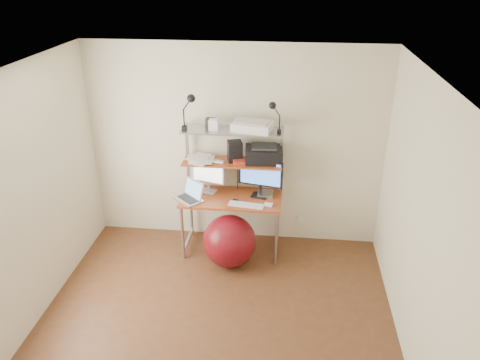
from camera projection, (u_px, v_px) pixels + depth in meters
The scene contains 20 objects.
room at pixel (210, 221), 4.09m from camera, with size 3.60×3.60×3.60m.
computer_desk at pixel (232, 179), 5.57m from camera, with size 1.20×0.60×1.57m.
wall_outlet at pixel (300, 218), 6.02m from camera, with size 0.08×0.01×0.12m, color silver.
monitor_silver at pixel (208, 173), 5.64m from camera, with size 0.41×0.19×0.47m.
monitor_black at pixel (260, 175), 5.53m from camera, with size 0.54×0.19×0.54m.
laptop at pixel (191, 195), 5.54m from camera, with size 0.42×0.42×0.29m.
keyboard at pixel (246, 205), 5.42m from camera, with size 0.41×0.12×0.01m, color silver.
mouse at pixel (268, 205), 5.41m from camera, with size 0.10×0.06×0.03m, color silver.
mac_mini at pixel (266, 194), 5.64m from camera, with size 0.19×0.19×0.04m, color silver.
phone at pixel (234, 202), 5.49m from camera, with size 0.06×0.12×0.01m, color black.
printer at pixel (264, 154), 5.49m from camera, with size 0.45×0.33×0.21m.
nas_cube at pixel (235, 151), 5.51m from camera, with size 0.16×0.16×0.24m, color black.
red_box at pixel (242, 162), 5.46m from camera, with size 0.19×0.13×0.05m, color red.
scanner at pixel (252, 126), 5.31m from camera, with size 0.49×0.37×0.12m.
box_white at pixel (214, 125), 5.32m from camera, with size 0.11×0.09×0.13m, color silver.
box_grey at pixel (210, 123), 5.42m from camera, with size 0.10×0.10×0.10m, color #2A2B2D.
clip_lamp_left at pixel (190, 104), 5.19m from camera, with size 0.17×0.09×0.43m.
clip_lamp_right at pixel (274, 111), 5.12m from camera, with size 0.15×0.08×0.37m.
exercise_ball at pixel (229, 241), 5.51m from camera, with size 0.63×0.63×0.63m, color maroon.
paper_stack at pixel (200, 159), 5.57m from camera, with size 0.38×0.41×0.03m.
Camera 1 is at (0.64, -3.48, 3.34)m, focal length 35.00 mm.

